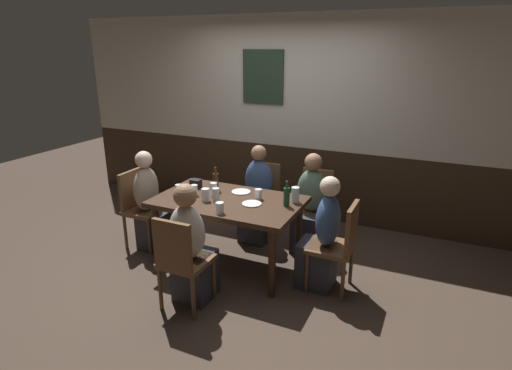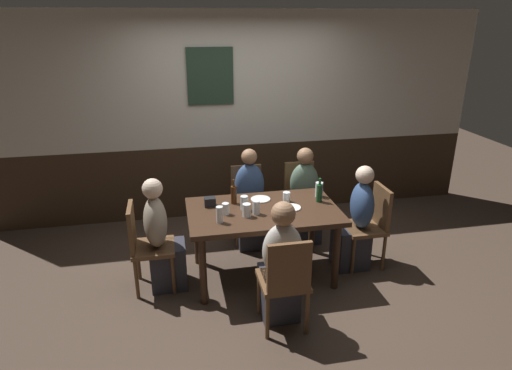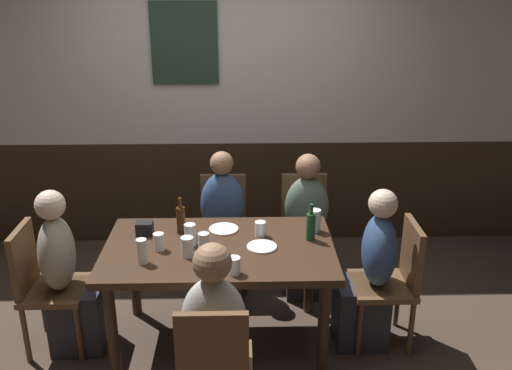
% 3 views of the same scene
% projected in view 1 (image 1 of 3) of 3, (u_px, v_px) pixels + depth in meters
% --- Properties ---
extents(ground_plane, '(12.00, 12.00, 0.00)m').
position_uv_depth(ground_plane, '(230.00, 264.00, 4.47)').
color(ground_plane, '#423328').
extents(wall_back, '(6.40, 0.13, 2.60)m').
position_uv_depth(wall_back, '(287.00, 119.00, 5.48)').
color(wall_back, '#332316').
rests_on(wall_back, ground_plane).
extents(dining_table, '(1.48, 0.90, 0.74)m').
position_uv_depth(dining_table, '(228.00, 207.00, 4.26)').
color(dining_table, '#382316').
rests_on(dining_table, ground_plane).
extents(chair_right_far, '(0.40, 0.40, 0.88)m').
position_uv_depth(chair_right_far, '(314.00, 204.00, 4.80)').
color(chair_right_far, brown).
rests_on(chair_right_far, ground_plane).
extents(chair_head_west, '(0.40, 0.40, 0.88)m').
position_uv_depth(chair_head_west, '(140.00, 204.00, 4.77)').
color(chair_head_west, brown).
rests_on(chair_head_west, ground_plane).
extents(chair_mid_near, '(0.40, 0.40, 0.88)m').
position_uv_depth(chair_mid_near, '(181.00, 258.00, 3.57)').
color(chair_mid_near, brown).
rests_on(chair_mid_near, ground_plane).
extents(chair_head_east, '(0.40, 0.40, 0.88)m').
position_uv_depth(chair_head_east, '(339.00, 242.00, 3.86)').
color(chair_head_east, brown).
rests_on(chair_head_east, ground_plane).
extents(chair_mid_far, '(0.40, 0.40, 0.88)m').
position_uv_depth(chair_mid_far, '(263.00, 195.00, 5.06)').
color(chair_mid_far, brown).
rests_on(chair_mid_far, ground_plane).
extents(person_right_far, '(0.34, 0.37, 1.12)m').
position_uv_depth(person_right_far, '(310.00, 211.00, 4.67)').
color(person_right_far, '#2D2D38').
rests_on(person_right_far, ground_plane).
extents(person_head_west, '(0.37, 0.34, 1.13)m').
position_uv_depth(person_head_west, '(151.00, 208.00, 4.71)').
color(person_head_west, '#2D2D38').
rests_on(person_head_west, ground_plane).
extents(person_mid_near, '(0.34, 0.37, 1.13)m').
position_uv_depth(person_mid_near, '(191.00, 252.00, 3.71)').
color(person_mid_near, '#2D2D38').
rests_on(person_mid_near, ground_plane).
extents(person_head_east, '(0.37, 0.34, 1.12)m').
position_uv_depth(person_head_east, '(322.00, 242.00, 3.93)').
color(person_head_east, '#2D2D38').
rests_on(person_head_east, ground_plane).
extents(person_mid_far, '(0.34, 0.37, 1.14)m').
position_uv_depth(person_mid_far, '(257.00, 201.00, 4.92)').
color(person_mid_far, '#2D2D38').
rests_on(person_mid_far, ground_plane).
extents(beer_glass_tall, '(0.07, 0.07, 0.11)m').
position_uv_depth(beer_glass_tall, '(194.00, 191.00, 4.33)').
color(beer_glass_tall, silver).
rests_on(beer_glass_tall, dining_table).
extents(tumbler_water, '(0.07, 0.07, 0.10)m').
position_uv_depth(tumbler_water, '(258.00, 195.00, 4.23)').
color(tumbler_water, silver).
rests_on(tumbler_water, dining_table).
extents(beer_glass_half, '(0.08, 0.08, 0.13)m').
position_uv_depth(beer_glass_half, '(205.00, 195.00, 4.18)').
color(beer_glass_half, silver).
rests_on(beer_glass_half, dining_table).
extents(pint_glass_pale, '(0.07, 0.07, 0.14)m').
position_uv_depth(pint_glass_pale, '(214.00, 190.00, 4.31)').
color(pint_glass_pale, silver).
rests_on(pint_glass_pale, dining_table).
extents(pint_glass_amber, '(0.08, 0.08, 0.11)m').
position_uv_depth(pint_glass_amber, '(220.00, 208.00, 3.88)').
color(pint_glass_amber, silver).
rests_on(pint_glass_amber, dining_table).
extents(highball_clear, '(0.06, 0.06, 0.16)m').
position_uv_depth(highball_clear, '(179.00, 193.00, 4.21)').
color(highball_clear, silver).
rests_on(highball_clear, dining_table).
extents(tumbler_short, '(0.08, 0.08, 0.16)m').
position_uv_depth(tumbler_short, '(295.00, 196.00, 4.14)').
color(tumbler_short, silver).
rests_on(tumbler_short, dining_table).
extents(pint_glass_stout, '(0.07, 0.07, 0.14)m').
position_uv_depth(pint_glass_stout, '(216.00, 196.00, 4.17)').
color(pint_glass_stout, silver).
rests_on(pint_glass_stout, dining_table).
extents(beer_bottle_green, '(0.06, 0.06, 0.25)m').
position_uv_depth(beer_bottle_green, '(287.00, 196.00, 4.04)').
color(beer_bottle_green, '#194723').
rests_on(beer_bottle_green, dining_table).
extents(beer_bottle_brown, '(0.06, 0.06, 0.25)m').
position_uv_depth(beer_bottle_brown, '(216.00, 181.00, 4.48)').
color(beer_bottle_brown, '#42230F').
rests_on(beer_bottle_brown, dining_table).
extents(plate_white_large, '(0.20, 0.20, 0.01)m').
position_uv_depth(plate_white_large, '(241.00, 192.00, 4.43)').
color(plate_white_large, white).
rests_on(plate_white_large, dining_table).
extents(plate_white_small, '(0.19, 0.19, 0.01)m').
position_uv_depth(plate_white_small, '(252.00, 204.00, 4.10)').
color(plate_white_small, white).
rests_on(plate_white_small, dining_table).
extents(condiment_caddy, '(0.11, 0.09, 0.09)m').
position_uv_depth(condiment_caddy, '(196.00, 183.00, 4.58)').
color(condiment_caddy, black).
rests_on(condiment_caddy, dining_table).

